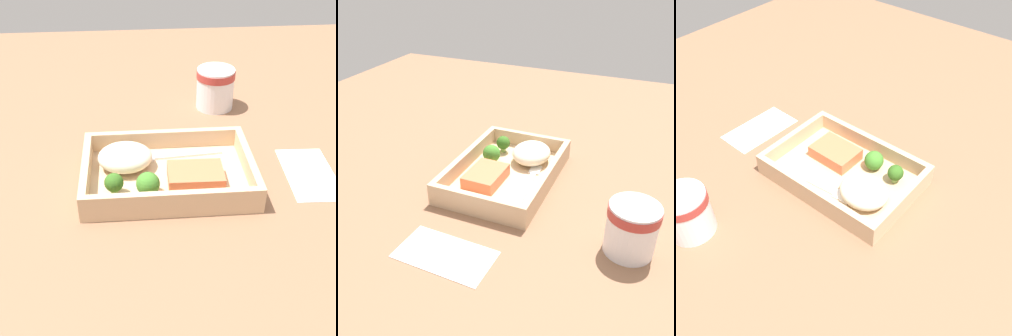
{
  "view_description": "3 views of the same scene",
  "coord_description": "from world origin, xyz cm",
  "views": [
    {
      "loc": [
        5.31,
        64.45,
        47.61
      ],
      "look_at": [
        0.0,
        0.0,
        2.7
      ],
      "focal_mm": 50.0,
      "sensor_mm": 36.0,
      "label": 1
    },
    {
      "loc": [
        -64.51,
        -27.5,
        43.76
      ],
      "look_at": [
        0.0,
        0.0,
        2.7
      ],
      "focal_mm": 42.0,
      "sensor_mm": 36.0,
      "label": 2
    },
    {
      "loc": [
        35.23,
        -43.04,
        55.53
      ],
      "look_at": [
        0.0,
        0.0,
        2.7
      ],
      "focal_mm": 42.0,
      "sensor_mm": 36.0,
      "label": 3
    }
  ],
  "objects": [
    {
      "name": "ground_plane",
      "position": [
        0.0,
        0.0,
        -1.0
      ],
      "size": [
        160.0,
        160.0,
        2.0
      ],
      "primitive_type": "cube",
      "color": "#896044"
    },
    {
      "name": "fork",
      "position": [
        -1.29,
        -5.63,
        1.42
      ],
      "size": [
        15.88,
        3.07,
        0.44
      ],
      "color": "white",
      "rests_on": "takeout_tray"
    },
    {
      "name": "tray_rim",
      "position": [
        0.0,
        0.0,
        2.87
      ],
      "size": [
        28.61,
        19.6,
        3.35
      ],
      "color": "tan",
      "rests_on": "takeout_tray"
    },
    {
      "name": "broccoli_floret_1",
      "position": [
        8.98,
        4.52,
        3.42
      ],
      "size": [
        3.1,
        3.1,
        3.87
      ],
      "color": "#82AA5C",
      "rests_on": "takeout_tray"
    },
    {
      "name": "broccoli_floret_2",
      "position": [
        3.6,
        4.96,
        3.23
      ],
      "size": [
        3.85,
        3.85,
        4.01
      ],
      "color": "#83A15D",
      "rests_on": "takeout_tray"
    },
    {
      "name": "receipt_slip",
      "position": [
        -24.9,
        0.07,
        0.12
      ],
      "size": [
        9.1,
        16.05,
        0.24
      ],
      "primitive_type": "cube",
      "rotation": [
        0.0,
        0.0,
        -0.04
      ],
      "color": "white",
      "rests_on": "ground_plane"
    },
    {
      "name": "mashed_potatoes",
      "position": [
        7.16,
        -3.0,
        3.3
      ],
      "size": [
        9.39,
        8.15,
        4.2
      ],
      "primitive_type": "ellipsoid",
      "color": "#EFE6C7",
      "rests_on": "takeout_tray"
    },
    {
      "name": "salmon_fillet",
      "position": [
        -4.35,
        2.55,
        2.5
      ],
      "size": [
        9.25,
        6.79,
        2.61
      ],
      "primitive_type": "cube",
      "rotation": [
        0.0,
        0.0,
        -0.02
      ],
      "color": "#DE6F47",
      "rests_on": "takeout_tray"
    },
    {
      "name": "paper_cup",
      "position": [
        -12.37,
        -26.68,
        4.91
      ],
      "size": [
        8.2,
        8.2,
        8.79
      ],
      "color": "white",
      "rests_on": "ground_plane"
    },
    {
      "name": "takeout_tray",
      "position": [
        0.0,
        0.0,
        0.6
      ],
      "size": [
        28.61,
        19.6,
        1.2
      ],
      "primitive_type": "cube",
      "color": "tan",
      "rests_on": "ground_plane"
    }
  ]
}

